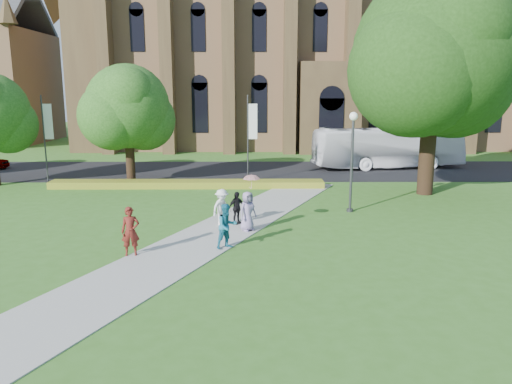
{
  "coord_description": "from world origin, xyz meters",
  "views": [
    {
      "loc": [
        2.33,
        -19.21,
        6.4
      ],
      "look_at": [
        2.49,
        3.93,
        1.6
      ],
      "focal_mm": 35.0,
      "sensor_mm": 36.0,
      "label": 1
    }
  ],
  "objects_px": {
    "large_tree": "(434,55)",
    "tour_coach": "(388,147)",
    "streetlamp": "(352,150)",
    "pedestrian_0": "(130,231)"
  },
  "relations": [
    {
      "from": "large_tree",
      "to": "tour_coach",
      "type": "bearing_deg",
      "value": 87.82
    },
    {
      "from": "streetlamp",
      "to": "tour_coach",
      "type": "height_order",
      "value": "streetlamp"
    },
    {
      "from": "streetlamp",
      "to": "pedestrian_0",
      "type": "height_order",
      "value": "streetlamp"
    },
    {
      "from": "tour_coach",
      "to": "pedestrian_0",
      "type": "bearing_deg",
      "value": 134.91
    },
    {
      "from": "large_tree",
      "to": "pedestrian_0",
      "type": "relative_size",
      "value": 6.87
    },
    {
      "from": "large_tree",
      "to": "tour_coach",
      "type": "distance_m",
      "value": 12.27
    },
    {
      "from": "streetlamp",
      "to": "pedestrian_0",
      "type": "relative_size",
      "value": 2.73
    },
    {
      "from": "pedestrian_0",
      "to": "large_tree",
      "type": "bearing_deg",
      "value": 25.71
    },
    {
      "from": "streetlamp",
      "to": "tour_coach",
      "type": "bearing_deg",
      "value": 68.31
    },
    {
      "from": "streetlamp",
      "to": "large_tree",
      "type": "distance_m",
      "value": 8.73
    }
  ]
}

